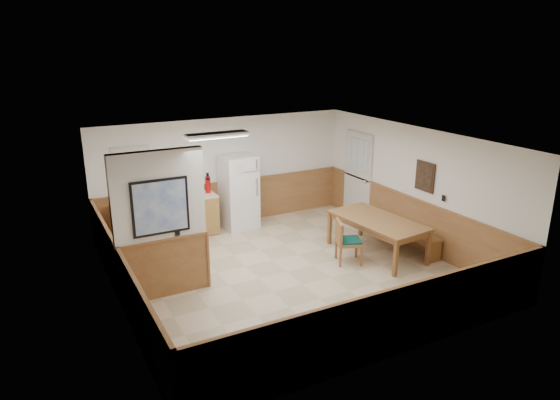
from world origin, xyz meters
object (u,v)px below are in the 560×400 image
dining_bench (408,233)px  soap_bottle (128,201)px  refrigerator (239,192)px  fire_extinguisher (208,184)px  dining_chair (345,239)px  dining_table (378,223)px

dining_bench → soap_bottle: 5.82m
refrigerator → fire_extinguisher: refrigerator is taller
refrigerator → soap_bottle: (-2.47, 0.00, 0.16)m
dining_bench → dining_chair: dining_chair is taller
dining_bench → fire_extinguisher: (-3.28, 2.91, 0.76)m
dining_chair → fire_extinguisher: 3.39m
dining_bench → refrigerator: bearing=134.9°
refrigerator → dining_table: (1.82, -2.74, -0.18)m
soap_bottle → dining_bench: bearing=-29.1°
dining_bench → soap_bottle: soap_bottle is taller
refrigerator → fire_extinguisher: bearing=169.3°
dining_chair → soap_bottle: bearing=163.8°
refrigerator → soap_bottle: refrigerator is taller
refrigerator → dining_bench: size_ratio=1.03×
dining_chair → refrigerator: bearing=132.5°
dining_table → dining_chair: (-0.81, -0.03, -0.17)m
fire_extinguisher → soap_bottle: size_ratio=2.20×
dining_table → dining_chair: bearing=176.5°
dining_table → dining_chair: size_ratio=2.47×
soap_bottle → dining_chair: bearing=-38.6°
dining_table → soap_bottle: (-4.29, 2.74, 0.34)m
dining_bench → soap_bottle: bearing=153.2°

